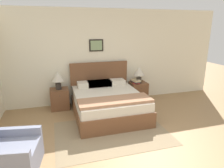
% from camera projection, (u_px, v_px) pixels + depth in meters
% --- Properties ---
extents(wall_back, '(7.44, 0.09, 2.60)m').
position_uv_depth(wall_back, '(97.00, 57.00, 5.59)').
color(wall_back, beige).
rests_on(wall_back, ground_plane).
extents(area_rug_main, '(2.29, 1.60, 0.01)m').
position_uv_depth(area_rug_main, '(112.00, 133.00, 4.14)').
color(area_rug_main, '#897556').
rests_on(area_rug_main, ground_plane).
extents(bed, '(1.63, 1.91, 1.18)m').
position_uv_depth(bed, '(108.00, 102.00, 4.95)').
color(bed, brown).
rests_on(bed, ground_plane).
extents(armchair, '(0.91, 0.89, 0.79)m').
position_uv_depth(armchair, '(8.00, 155.00, 3.00)').
color(armchair, gray).
rests_on(armchair, ground_plane).
extents(nightstand_near_window, '(0.48, 0.44, 0.55)m').
position_uv_depth(nightstand_near_window, '(60.00, 99.00, 5.31)').
color(nightstand_near_window, brown).
rests_on(nightstand_near_window, ground_plane).
extents(nightstand_by_door, '(0.48, 0.44, 0.55)m').
position_uv_depth(nightstand_by_door, '(138.00, 91.00, 5.92)').
color(nightstand_by_door, brown).
rests_on(nightstand_by_door, ground_plane).
extents(table_lamp_near_window, '(0.32, 0.32, 0.48)m').
position_uv_depth(table_lamp_near_window, '(58.00, 77.00, 5.13)').
color(table_lamp_near_window, '#2D2823').
rests_on(table_lamp_near_window, nightstand_near_window).
extents(table_lamp_by_door, '(0.32, 0.32, 0.48)m').
position_uv_depth(table_lamp_by_door, '(139.00, 72.00, 5.75)').
color(table_lamp_by_door, '#2D2823').
rests_on(table_lamp_by_door, nightstand_by_door).
extents(book_thick_bottom, '(0.21, 0.24, 0.03)m').
position_uv_depth(book_thick_bottom, '(136.00, 83.00, 5.77)').
color(book_thick_bottom, '#B7332D').
rests_on(book_thick_bottom, nightstand_by_door).
extents(book_hardcover_middle, '(0.24, 0.31, 0.02)m').
position_uv_depth(book_hardcover_middle, '(136.00, 82.00, 5.77)').
color(book_hardcover_middle, '#232328').
rests_on(book_hardcover_middle, book_thick_bottom).
extents(book_novel_upper, '(0.22, 0.29, 0.03)m').
position_uv_depth(book_novel_upper, '(136.00, 81.00, 5.76)').
color(book_novel_upper, beige).
rests_on(book_novel_upper, book_hardcover_middle).
extents(book_slim_near_top, '(0.22, 0.30, 0.03)m').
position_uv_depth(book_slim_near_top, '(136.00, 80.00, 5.75)').
color(book_slim_near_top, beige).
rests_on(book_slim_near_top, book_novel_upper).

